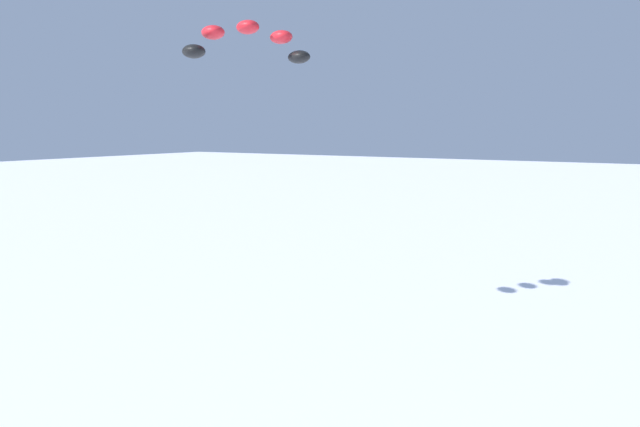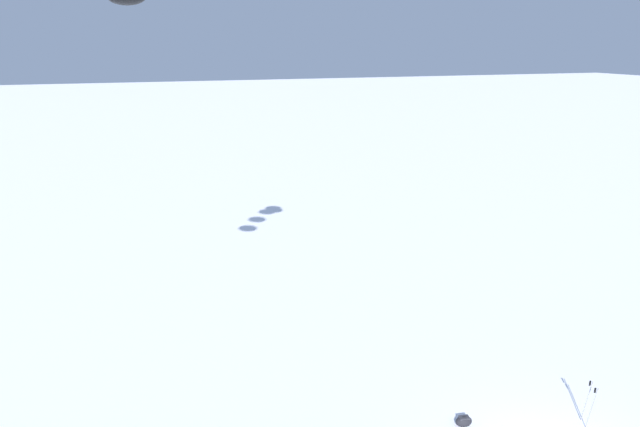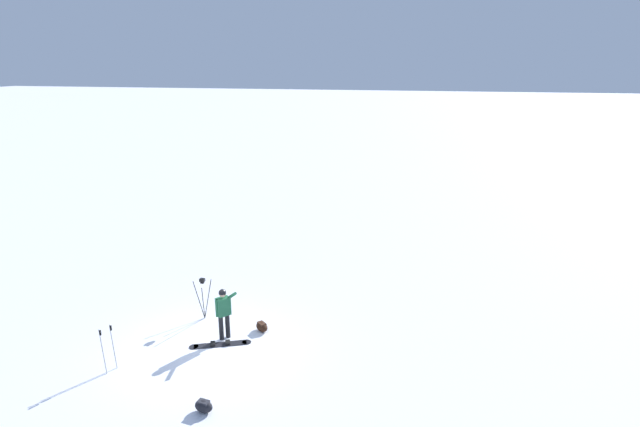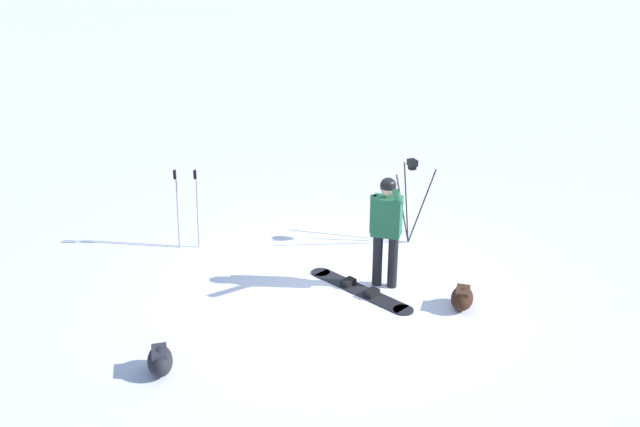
{
  "view_description": "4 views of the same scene",
  "coord_description": "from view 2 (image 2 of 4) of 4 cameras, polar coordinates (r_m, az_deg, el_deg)",
  "views": [
    {
      "loc": [
        8.06,
        1.7,
        8.7
      ],
      "look_at": [
        -3.58,
        -5.23,
        6.53
      ],
      "focal_mm": 29.26,
      "sensor_mm": 36.0,
      "label": 1
    },
    {
      "loc": [
        7.66,
        -8.8,
        10.12
      ],
      "look_at": [
        -3.48,
        -5.08,
        6.36
      ],
      "focal_mm": 29.86,
      "sensor_mm": 36.0,
      "label": 2
    },
    {
      "loc": [
        -12.2,
        -6.37,
        8.11
      ],
      "look_at": [
        -2.81,
        -4.07,
        5.26
      ],
      "focal_mm": 28.63,
      "sensor_mm": 36.0,
      "label": 3
    },
    {
      "loc": [
        -3.37,
        -7.81,
        4.63
      ],
      "look_at": [
        -0.49,
        -0.56,
        1.42
      ],
      "focal_mm": 37.7,
      "sensor_mm": 36.0,
      "label": 4
    }
  ],
  "objects": [
    {
      "name": "ski_poles",
      "position": [
        17.13,
        26.99,
        -17.24
      ],
      "size": [
        0.38,
        0.26,
        1.29
      ],
      "color": "gray",
      "rests_on": "ground_plane"
    },
    {
      "name": "gear_bag_small",
      "position": [
        16.28,
        15.15,
        -20.67
      ],
      "size": [
        0.35,
        0.5,
        0.32
      ],
      "color": "black",
      "rests_on": "ground_plane"
    }
  ]
}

